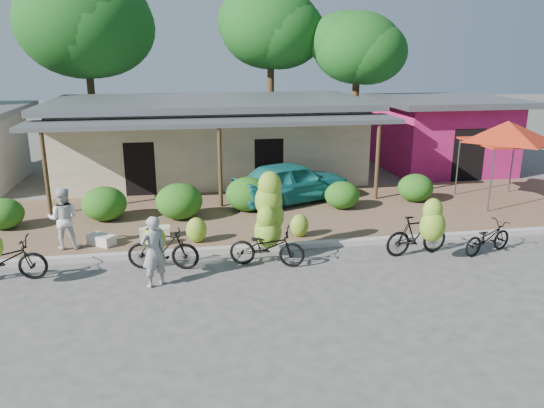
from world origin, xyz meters
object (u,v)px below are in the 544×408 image
(bike_left, at_px, (162,248))
(sack_far, at_px, (101,240))
(vendor, at_px, (154,252))
(red_canopy, at_px, (507,131))
(bystander, at_px, (64,218))
(bike_far_left, at_px, (1,258))
(tree_near_right, at_px, (353,46))
(teal_van, at_px, (291,182))
(bike_right, at_px, (421,231))
(bike_far_right, at_px, (488,238))
(bike_center, at_px, (268,228))
(sack_near, at_px, (155,232))
(tree_far_center, at_px, (81,21))
(tree_center_right, at_px, (267,26))

(bike_left, xyz_separation_m, sack_far, (-1.72, 1.83, -0.34))
(vendor, bearing_deg, bike_left, -132.28)
(red_canopy, relative_size, bystander, 2.07)
(bike_far_left, bearing_deg, vendor, -102.72)
(tree_near_right, distance_m, teal_van, 10.76)
(bike_right, xyz_separation_m, bike_far_right, (1.90, -0.05, -0.29))
(tree_near_right, xyz_separation_m, bike_far_right, (-0.53, -13.86, -5.07))
(tree_near_right, relative_size, bike_center, 3.07)
(bike_far_right, height_order, teal_van, teal_van)
(sack_near, distance_m, teal_van, 5.52)
(tree_far_center, relative_size, bike_center, 3.86)
(tree_near_right, distance_m, bike_far_left, 19.38)
(sack_near, xyz_separation_m, teal_van, (4.62, 2.96, 0.59))
(tree_far_center, bearing_deg, teal_van, -50.47)
(tree_far_center, bearing_deg, sack_near, -74.54)
(bike_center, bearing_deg, bystander, 90.42)
(bike_far_right, height_order, sack_near, bike_far_right)
(bike_far_right, bearing_deg, bike_center, 66.22)
(sack_near, bearing_deg, sack_far, -165.60)
(bike_left, distance_m, teal_van, 6.75)
(bike_right, distance_m, bike_far_right, 1.93)
(tree_far_center, xyz_separation_m, red_canopy, (15.53, -11.06, -4.01))
(bystander, bearing_deg, tree_far_center, -81.75)
(bike_far_left, distance_m, vendor, 3.66)
(red_canopy, distance_m, bike_right, 6.80)
(tree_near_right, xyz_separation_m, sack_near, (-9.44, -11.38, -5.24))
(bike_far_right, xyz_separation_m, vendor, (-8.78, -0.60, 0.41))
(tree_near_right, relative_size, sack_near, 8.47)
(red_canopy, bearing_deg, tree_far_center, 144.53)
(bike_left, height_order, bike_right, bike_right)
(teal_van, bearing_deg, red_canopy, -121.70)
(bike_center, bearing_deg, tree_center_right, 7.94)
(bike_left, relative_size, bystander, 1.11)
(sack_far, bearing_deg, tree_center_right, 63.42)
(tree_far_center, distance_m, teal_van, 14.09)
(tree_far_center, height_order, sack_far, tree_far_center)
(tree_near_right, height_order, bike_center, tree_near_right)
(tree_near_right, bearing_deg, red_canopy, -75.21)
(bike_left, bearing_deg, bike_center, -75.42)
(tree_near_right, xyz_separation_m, bike_right, (-2.44, -13.81, -4.78))
(sack_far, bearing_deg, tree_far_center, 99.11)
(tree_far_center, relative_size, bike_far_left, 4.49)
(bike_left, height_order, teal_van, teal_van)
(tree_near_right, bearing_deg, tree_center_right, 153.43)
(red_canopy, relative_size, bike_center, 1.49)
(tree_near_right, relative_size, red_canopy, 2.06)
(bystander, bearing_deg, bike_left, 149.82)
(sack_far, bearing_deg, red_canopy, 9.26)
(tree_center_right, distance_m, teal_van, 11.87)
(tree_far_center, height_order, bike_far_left, tree_far_center)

